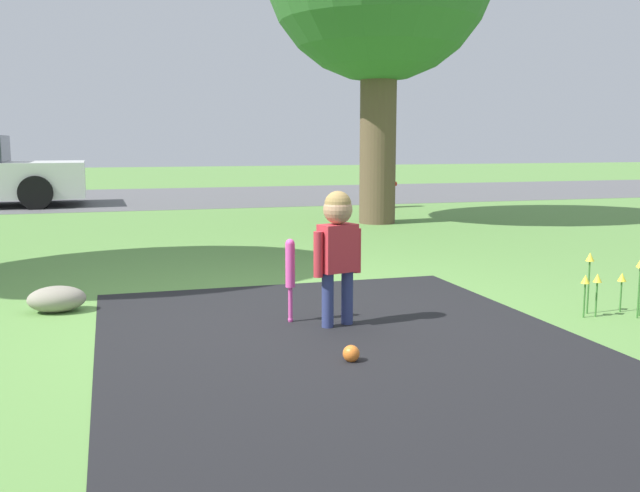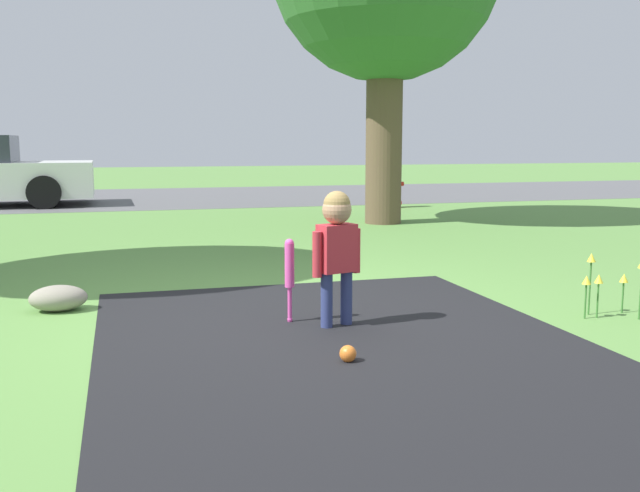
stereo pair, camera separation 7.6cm
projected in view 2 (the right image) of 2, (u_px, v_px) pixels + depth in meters
ground_plane at (268, 315)px, 4.95m from camera, size 60.00×60.00×0.00m
driveway_strip at (480, 464)px, 2.65m from camera, size 2.88×7.00×0.01m
street_strip at (166, 197)px, 15.40m from camera, size 40.00×6.00×0.01m
child at (337, 239)px, 4.57m from camera, size 0.35×0.20×0.88m
baseball_bat at (290, 268)px, 4.70m from camera, size 0.06×0.06×0.56m
sports_ball at (348, 354)px, 3.89m from camera, size 0.09×0.09×0.09m
fire_hydrant at (394, 185)px, 12.94m from camera, size 0.32×0.28×0.82m
flower_bed at (615, 274)px, 4.86m from camera, size 0.46×0.27×0.43m
edging_rock at (58, 298)px, 5.06m from camera, size 0.40×0.28×0.18m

